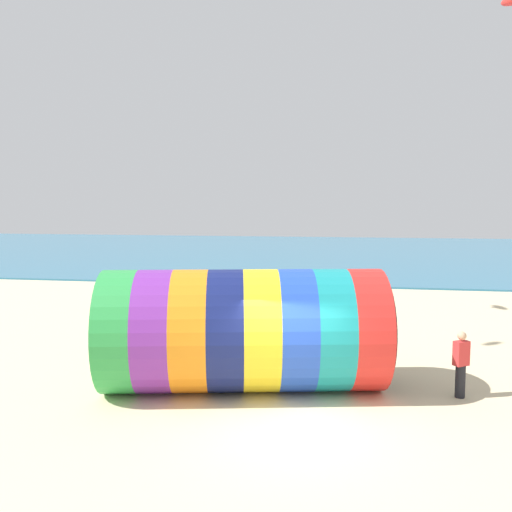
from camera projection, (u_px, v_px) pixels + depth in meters
ground_plane at (290, 429)px, 11.93m from camera, size 120.00×120.00×0.00m
sea at (335, 253)px, 50.65m from camera, size 120.00×40.00×0.10m
giant_inflatable_tube at (244, 330)px, 14.28m from camera, size 7.42×4.35×3.05m
kite_handler at (461, 364)px, 13.76m from camera, size 0.42×0.38×1.63m
beach_flag at (110, 291)px, 15.98m from camera, size 0.47×0.36×2.50m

